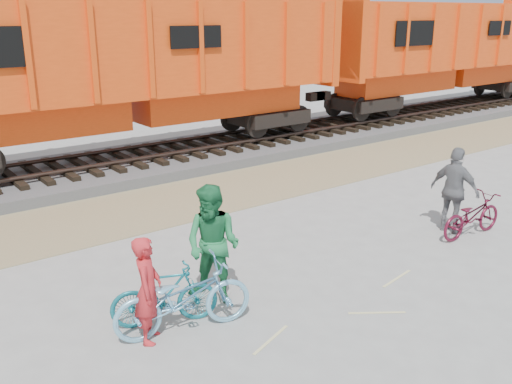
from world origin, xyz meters
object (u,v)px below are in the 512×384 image
at_px(hopper_car_center, 126,67).
at_px(person_woman, 455,190).
at_px(bicycle_blue, 183,298).
at_px(bicycle_teal, 164,295).
at_px(person_man, 213,245).
at_px(bicycle_maroon, 472,216).
at_px(person_solo, 148,290).
at_px(hopper_car_right, 446,48).

distance_m(hopper_car_center, person_woman, 9.59).
distance_m(bicycle_blue, person_woman, 6.59).
relative_size(bicycle_teal, person_man, 0.83).
distance_m(hopper_car_center, person_man, 8.89).
relative_size(bicycle_maroon, person_woman, 0.93).
height_order(bicycle_teal, person_solo, person_solo).
xyz_separation_m(hopper_car_right, bicycle_maroon, (-11.68, -9.19, -2.56)).
relative_size(hopper_car_right, person_woman, 7.63).
bearing_deg(person_man, bicycle_maroon, 52.71).
height_order(bicycle_blue, person_solo, person_solo).
xyz_separation_m(hopper_car_center, person_man, (-2.49, -8.29, -2.04)).
relative_size(bicycle_teal, person_solo, 1.01).
distance_m(person_solo, person_man, 1.46).
relative_size(bicycle_blue, person_man, 1.06).
height_order(bicycle_teal, person_woman, person_woman).
relative_size(hopper_car_center, person_man, 7.22).
bearing_deg(person_woman, bicycle_blue, 84.00).
relative_size(hopper_car_center, person_woman, 7.63).
bearing_deg(bicycle_maroon, bicycle_teal, 87.82).
bearing_deg(bicycle_teal, hopper_car_right, -43.68).
bearing_deg(hopper_car_center, person_man, -106.69).
distance_m(hopper_car_right, bicycle_maroon, 15.09).
xyz_separation_m(bicycle_maroon, person_woman, (-0.10, 0.40, 0.47)).
xyz_separation_m(hopper_car_center, person_woman, (3.22, -8.79, -2.09)).
bearing_deg(hopper_car_right, bicycle_maroon, -141.80).
distance_m(hopper_car_center, bicycle_blue, 9.78).
height_order(hopper_car_center, hopper_car_right, same).
xyz_separation_m(person_man, person_woman, (5.70, -0.50, -0.05)).
relative_size(hopper_car_right, bicycle_blue, 6.79).
xyz_separation_m(bicycle_blue, person_man, (0.88, 0.55, 0.43)).
bearing_deg(bicycle_maroon, hopper_car_center, 23.53).
height_order(person_man, person_woman, person_man).
relative_size(hopper_car_center, bicycle_maroon, 8.19).
xyz_separation_m(hopper_car_center, bicycle_maroon, (3.32, -9.19, -2.56)).
bearing_deg(hopper_car_right, hopper_car_center, 180.00).
bearing_deg(bicycle_maroon, bicycle_blue, 90.69).
height_order(hopper_car_center, bicycle_maroon, hopper_car_center).
height_order(bicycle_maroon, person_man, person_man).
xyz_separation_m(hopper_car_right, person_man, (-17.49, -8.29, -2.04)).
relative_size(person_solo, person_woman, 0.86).
bearing_deg(bicycle_blue, person_solo, 91.09).
bearing_deg(person_solo, hopper_car_center, 12.11).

